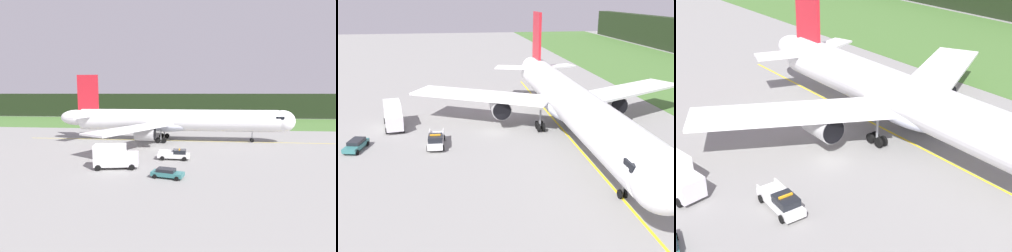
{
  "view_description": "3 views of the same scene",
  "coord_description": "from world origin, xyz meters",
  "views": [
    {
      "loc": [
        7.77,
        -53.39,
        11.52
      ],
      "look_at": [
        1.43,
        9.89,
        3.55
      ],
      "focal_mm": 28.08,
      "sensor_mm": 36.0,
      "label": 1
    },
    {
      "loc": [
        54.07,
        -6.95,
        18.87
      ],
      "look_at": [
        3.59,
        0.72,
        2.03
      ],
      "focal_mm": 42.57,
      "sensor_mm": 36.0,
      "label": 2
    },
    {
      "loc": [
        35.96,
        -26.04,
        24.79
      ],
      "look_at": [
        1.16,
        0.84,
        4.23
      ],
      "focal_mm": 51.46,
      "sensor_mm": 36.0,
      "label": 3
    }
  ],
  "objects": [
    {
      "name": "taxiway_centerline_main",
      "position": [
        3.5,
        9.63,
        0.0
      ],
      "size": [
        75.52,
        0.94,
        0.01
      ],
      "primitive_type": "cube",
      "rotation": [
        0.0,
        0.0,
        -0.01
      ],
      "color": "yellow",
      "rests_on": "ground"
    },
    {
      "name": "ops_pickup_truck",
      "position": [
        4.53,
        -8.69,
        0.9
      ],
      "size": [
        5.65,
        2.33,
        1.94
      ],
      "color": "silver",
      "rests_on": "ground"
    },
    {
      "name": "ground",
      "position": [
        0.0,
        0.0,
        0.0
      ],
      "size": [
        320.0,
        320.0,
        0.0
      ],
      "primitive_type": "plane",
      "color": "gray"
    },
    {
      "name": "airliner",
      "position": [
        2.66,
        9.63,
        4.9
      ],
      "size": [
        56.76,
        44.82,
        15.99
      ],
      "color": "white",
      "rests_on": "ground"
    }
  ]
}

